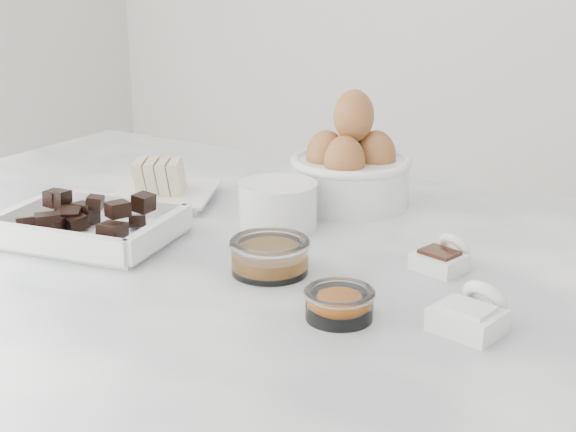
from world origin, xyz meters
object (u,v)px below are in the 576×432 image
object	(u,v)px
egg_bowl	(351,168)
salt_spoon	(472,314)
butter_plate	(162,187)
sugar_ramekin	(278,204)
chocolate_dish	(90,222)
zest_bowl	(339,303)
honey_bowl	(270,255)
vanilla_spoon	(443,257)

from	to	relation	value
egg_bowl	salt_spoon	bearing A→B (deg)	-46.39
butter_plate	sugar_ramekin	distance (m)	0.19
chocolate_dish	zest_bowl	xyz separation A→B (m)	(0.35, -0.04, -0.01)
honey_bowl	sugar_ramekin	bearing A→B (deg)	118.67
chocolate_dish	vanilla_spoon	bearing A→B (deg)	18.41
sugar_ramekin	zest_bowl	size ratio (longest dim) A/B	1.44
chocolate_dish	zest_bowl	size ratio (longest dim) A/B	3.31
zest_bowl	honey_bowl	bearing A→B (deg)	152.01
egg_bowl	salt_spoon	xyz separation A→B (m)	(0.26, -0.28, -0.04)
egg_bowl	honey_bowl	size ratio (longest dim) A/B	1.88
salt_spoon	honey_bowl	bearing A→B (deg)	175.21
butter_plate	honey_bowl	bearing A→B (deg)	-27.90
butter_plate	egg_bowl	size ratio (longest dim) A/B	1.10
vanilla_spoon	sugar_ramekin	bearing A→B (deg)	174.45
honey_bowl	salt_spoon	world-z (taller)	salt_spoon
sugar_ramekin	salt_spoon	size ratio (longest dim) A/B	1.21
zest_bowl	vanilla_spoon	distance (m)	0.17
butter_plate	honey_bowl	xyz separation A→B (m)	(0.26, -0.14, -0.00)
sugar_ramekin	salt_spoon	distance (m)	0.33
salt_spoon	chocolate_dish	bearing A→B (deg)	-179.26
chocolate_dish	vanilla_spoon	world-z (taller)	chocolate_dish
sugar_ramekin	vanilla_spoon	xyz separation A→B (m)	(0.22, -0.02, -0.02)
chocolate_dish	egg_bowl	bearing A→B (deg)	55.16
salt_spoon	butter_plate	bearing A→B (deg)	162.10
butter_plate	salt_spoon	world-z (taller)	butter_plate
butter_plate	zest_bowl	xyz separation A→B (m)	(0.37, -0.20, -0.00)
chocolate_dish	egg_bowl	size ratio (longest dim) A/B	1.37
egg_bowl	vanilla_spoon	size ratio (longest dim) A/B	2.28
chocolate_dish	honey_bowl	distance (m)	0.23
salt_spoon	egg_bowl	bearing A→B (deg)	133.61
honey_bowl	salt_spoon	size ratio (longest dim) A/B	1.08
chocolate_dish	vanilla_spoon	size ratio (longest dim) A/B	3.11
honey_bowl	zest_bowl	world-z (taller)	honey_bowl
butter_plate	zest_bowl	distance (m)	0.42
chocolate_dish	egg_bowl	world-z (taller)	egg_bowl
sugar_ramekin	honey_bowl	xyz separation A→B (m)	(0.07, -0.12, -0.01)
butter_plate	egg_bowl	xyz separation A→B (m)	(0.22, 0.12, 0.03)
butter_plate	sugar_ramekin	xyz separation A→B (m)	(0.19, -0.01, 0.01)
zest_bowl	salt_spoon	bearing A→B (deg)	20.67
sugar_ramekin	honey_bowl	world-z (taller)	sugar_ramekin
sugar_ramekin	zest_bowl	world-z (taller)	sugar_ramekin
sugar_ramekin	honey_bowl	bearing A→B (deg)	-61.33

